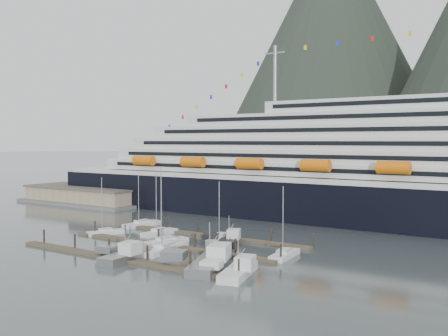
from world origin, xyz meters
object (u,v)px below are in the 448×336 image
at_px(sailboat_e, 142,225).
at_px(sailboat_h, 285,255).
at_px(sailboat_c, 159,233).
at_px(trawler_e, 228,240).
at_px(cruise_ship, 425,176).
at_px(sailboat_a, 106,233).
at_px(warehouse, 87,196).
at_px(trawler_d, 237,270).
at_px(trawler_b, 125,255).
at_px(sailboat_d, 165,250).
at_px(trawler_c, 209,261).
at_px(sailboat_b, 165,242).
at_px(sailboat_f, 221,239).

xyz_separation_m(sailboat_e, sailboat_h, (43.38, -10.69, 0.01)).
xyz_separation_m(sailboat_c, trawler_e, (17.67, 0.24, 0.40)).
xyz_separation_m(cruise_ship, trawler_e, (-26.81, -42.93, -11.22)).
bearing_deg(sailboat_a, sailboat_c, -36.23).
xyz_separation_m(warehouse, trawler_e, (75.22, -29.98, -1.43)).
bearing_deg(sailboat_c, sailboat_h, -94.21).
bearing_deg(cruise_ship, trawler_d, -100.99).
height_order(warehouse, sailboat_a, sailboat_a).
distance_m(trawler_b, trawler_d, 21.45).
distance_m(sailboat_a, trawler_b, 26.00).
xyz_separation_m(sailboat_d, sailboat_e, (-23.13, 18.68, -0.01)).
height_order(sailboat_d, trawler_c, sailboat_d).
xyz_separation_m(cruise_ship, trawler_d, (-12.15, -62.54, -11.18)).
relative_size(cruise_ship, sailboat_b, 13.53).
distance_m(warehouse, sailboat_c, 65.03).
bearing_deg(warehouse, cruise_ship, 7.23).
bearing_deg(sailboat_d, sailboat_c, 37.58).
distance_m(sailboat_f, trawler_e, 2.78).
height_order(sailboat_a, sailboat_d, sailboat_d).
height_order(sailboat_d, trawler_b, sailboat_d).
bearing_deg(sailboat_h, trawler_d, 172.82).
relative_size(sailboat_a, trawler_e, 1.28).
distance_m(sailboat_a, sailboat_c, 11.71).
height_order(sailboat_b, trawler_b, sailboat_b).
distance_m(sailboat_c, trawler_d, 37.69).
xyz_separation_m(sailboat_e, sailboat_f, (26.08, -4.98, 0.02)).
height_order(sailboat_b, trawler_e, sailboat_b).
bearing_deg(sailboat_e, warehouse, 71.13).
relative_size(trawler_c, trawler_d, 1.38).
height_order(cruise_ship, trawler_b, cruise_ship).
height_order(warehouse, sailboat_f, sailboat_f).
bearing_deg(trawler_b, sailboat_d, -14.31).
xyz_separation_m(sailboat_d, sailboat_h, (20.26, 7.99, -0.00)).
distance_m(sailboat_f, trawler_c, 21.35).
relative_size(sailboat_f, trawler_e, 1.27).
height_order(sailboat_b, trawler_d, sailboat_b).
bearing_deg(trawler_b, trawler_d, -91.13).
relative_size(sailboat_a, sailboat_d, 0.92).
relative_size(sailboat_h, trawler_e, 1.30).
distance_m(sailboat_h, trawler_e, 15.49).
height_order(sailboat_c, sailboat_e, sailboat_c).
height_order(sailboat_d, sailboat_f, sailboat_d).
distance_m(cruise_ship, sailboat_c, 63.06).
distance_m(sailboat_d, sailboat_e, 29.73).
xyz_separation_m(warehouse, sailboat_d, (69.74, -42.59, -1.82)).
bearing_deg(trawler_c, sailboat_c, 34.05).
bearing_deg(cruise_ship, sailboat_c, -135.85).
distance_m(sailboat_e, trawler_e, 29.24).
height_order(cruise_ship, sailboat_f, cruise_ship).
distance_m(trawler_d, trawler_e, 24.49).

